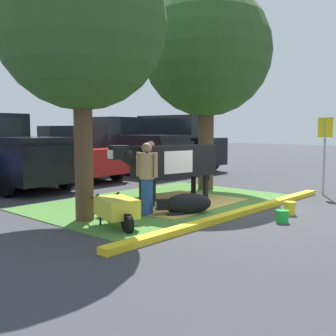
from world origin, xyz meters
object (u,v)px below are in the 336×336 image
at_px(bucket_yellow, 290,208).
at_px(parking_sign, 325,141).
at_px(bucket_green, 282,216).
at_px(pickup_truck_maroon, 5,153).
at_px(shade_tree_right, 207,52).
at_px(sedan_red, 73,154).
at_px(person_visitor_near, 147,177).
at_px(cow_holstein, 171,162).
at_px(suv_black, 174,143).
at_px(person_handler, 151,166).
at_px(wheelbarrow, 117,208).
at_px(shade_tree_left, 81,24).
at_px(pickup_truck_black, 128,147).
at_px(calf_lying, 187,204).

bearing_deg(bucket_yellow, parking_sign, 8.63).
bearing_deg(bucket_green, pickup_truck_maroon, 98.70).
bearing_deg(shade_tree_right, bucket_yellow, -116.62).
bearing_deg(sedan_red, shade_tree_right, -75.24).
bearing_deg(person_visitor_near, bucket_green, -61.11).
height_order(shade_tree_right, cow_holstein, shade_tree_right).
height_order(sedan_red, suv_black, suv_black).
distance_m(parking_sign, suv_black, 8.37).
bearing_deg(cow_holstein, person_visitor_near, -156.90).
distance_m(person_handler, pickup_truck_maroon, 5.02).
distance_m(shade_tree_right, wheelbarrow, 6.75).
relative_size(shade_tree_left, person_visitor_near, 3.56).
xyz_separation_m(shade_tree_left, shade_tree_right, (5.27, 0.80, 0.29)).
height_order(shade_tree_right, pickup_truck_black, shade_tree_right).
bearing_deg(person_handler, suv_black, 35.48).
xyz_separation_m(shade_tree_right, pickup_truck_maroon, (-4.06, 5.11, -3.15)).
xyz_separation_m(shade_tree_right, bucket_yellow, (-1.86, -3.71, -4.11)).
relative_size(cow_holstein, suv_black, 0.67).
xyz_separation_m(shade_tree_right, cow_holstein, (-2.50, -0.76, -3.20)).
distance_m(shade_tree_left, pickup_truck_black, 9.55).
relative_size(calf_lying, pickup_truck_maroon, 0.23).
distance_m(shade_tree_left, calf_lying, 4.35).
height_order(person_visitor_near, wheelbarrow, person_visitor_near).
distance_m(pickup_truck_maroon, sedan_red, 2.69).
relative_size(bucket_yellow, sedan_red, 0.07).
bearing_deg(person_handler, cow_holstein, -114.63).
bearing_deg(person_visitor_near, pickup_truck_maroon, 89.98).
relative_size(person_visitor_near, wheelbarrow, 1.00).
bearing_deg(calf_lying, wheelbarrow, 172.99).
bearing_deg(calf_lying, parking_sign, -14.45).
distance_m(sedan_red, suv_black, 5.33).
relative_size(cow_holstein, pickup_truck_black, 0.57).
bearing_deg(bucket_green, suv_black, 52.69).
xyz_separation_m(person_visitor_near, parking_sign, (5.41, -1.80, 0.71)).
bearing_deg(pickup_truck_black, parking_sign, -91.13).
xyz_separation_m(cow_holstein, bucket_yellow, (0.64, -2.96, -0.91)).
height_order(shade_tree_left, bucket_yellow, shade_tree_left).
xyz_separation_m(calf_lying, person_visitor_near, (-0.67, 0.58, 0.62)).
height_order(pickup_truck_maroon, suv_black, suv_black).
height_order(wheelbarrow, bucket_green, wheelbarrow).
xyz_separation_m(shade_tree_right, person_handler, (-1.88, 0.59, -3.43)).
xyz_separation_m(person_handler, pickup_truck_black, (3.40, 4.69, 0.28)).
bearing_deg(bucket_green, bucket_yellow, 15.22).
distance_m(bucket_yellow, pickup_truck_maroon, 9.14).
height_order(shade_tree_right, person_visitor_near, shade_tree_right).
distance_m(person_visitor_near, parking_sign, 5.75).
bearing_deg(person_handler, sedan_red, 83.69).
height_order(shade_tree_right, parking_sign, shade_tree_right).
xyz_separation_m(cow_holstein, bucket_green, (-0.18, -3.18, -0.93)).
xyz_separation_m(person_visitor_near, bucket_yellow, (2.20, -2.29, -0.71)).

